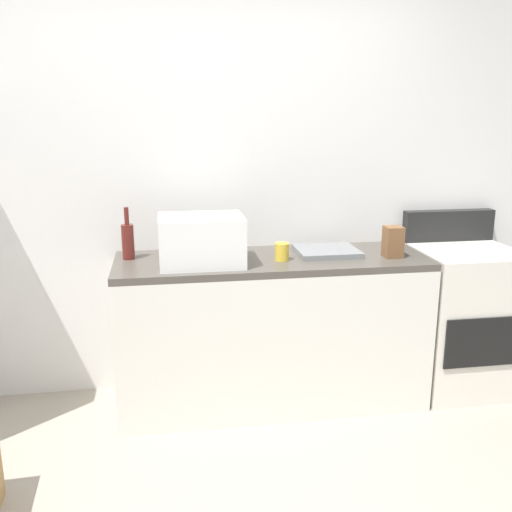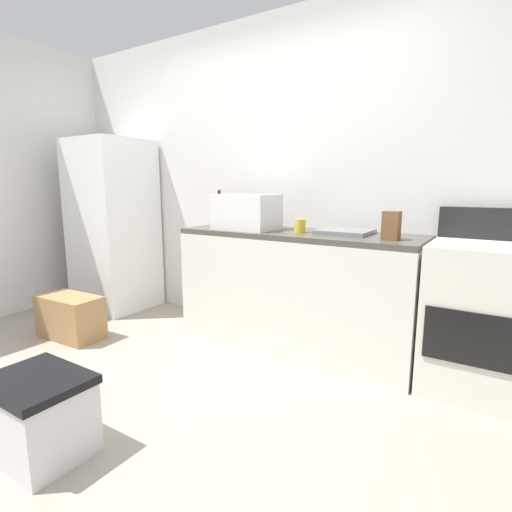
# 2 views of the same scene
# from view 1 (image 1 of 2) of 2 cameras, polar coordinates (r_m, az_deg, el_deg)

# --- Properties ---
(wall_back) EXTENTS (5.00, 0.10, 2.60)m
(wall_back) POSITION_cam_1_polar(r_m,az_deg,el_deg) (3.51, -4.28, 7.39)
(wall_back) COLOR silver
(wall_back) RESTS_ON ground_plane
(kitchen_counter) EXTENTS (1.80, 0.60, 0.90)m
(kitchen_counter) POSITION_cam_1_polar(r_m,az_deg,el_deg) (3.43, 1.55, -7.47)
(kitchen_counter) COLOR silver
(kitchen_counter) RESTS_ON ground_plane
(stove_oven) EXTENTS (0.60, 0.61, 1.10)m
(stove_oven) POSITION_cam_1_polar(r_m,az_deg,el_deg) (3.83, 19.86, -5.71)
(stove_oven) COLOR silver
(stove_oven) RESTS_ON ground_plane
(microwave) EXTENTS (0.46, 0.34, 0.27)m
(microwave) POSITION_cam_1_polar(r_m,az_deg,el_deg) (3.13, -5.51, 1.58)
(microwave) COLOR white
(microwave) RESTS_ON kitchen_counter
(sink_basin) EXTENTS (0.36, 0.32, 0.03)m
(sink_basin) POSITION_cam_1_polar(r_m,az_deg,el_deg) (3.40, 7.12, 0.50)
(sink_basin) COLOR slate
(sink_basin) RESTS_ON kitchen_counter
(wine_bottle) EXTENTS (0.07, 0.07, 0.30)m
(wine_bottle) POSITION_cam_1_polar(r_m,az_deg,el_deg) (3.31, -12.74, 1.55)
(wine_bottle) COLOR #591E19
(wine_bottle) RESTS_ON kitchen_counter
(coffee_mug) EXTENTS (0.08, 0.08, 0.10)m
(coffee_mug) POSITION_cam_1_polar(r_m,az_deg,el_deg) (3.22, 2.62, 0.44)
(coffee_mug) COLOR gold
(coffee_mug) RESTS_ON kitchen_counter
(knife_block) EXTENTS (0.10, 0.10, 0.18)m
(knife_block) POSITION_cam_1_polar(r_m,az_deg,el_deg) (3.37, 13.59, 1.39)
(knife_block) COLOR brown
(knife_block) RESTS_ON kitchen_counter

